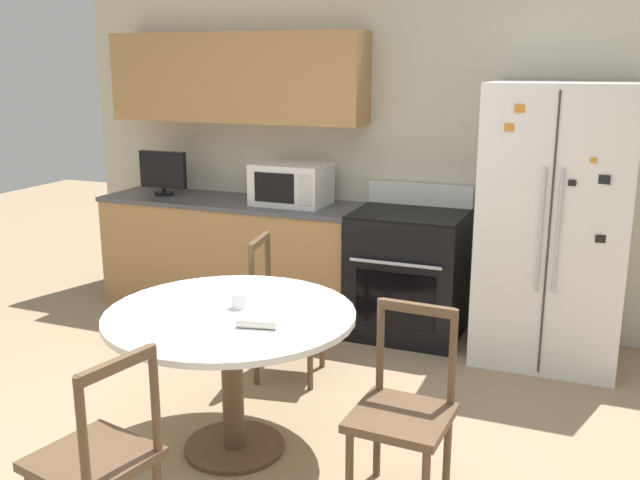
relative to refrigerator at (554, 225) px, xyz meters
The scene contains 12 objects.
back_wall 1.73m from the refrigerator, 166.67° to the left, with size 5.20×0.44×2.60m.
kitchen_counter 2.49m from the refrigerator, behind, with size 2.13×0.64×0.90m.
refrigerator is the anchor object (origin of this frame).
oven_range 1.08m from the refrigerator, behind, with size 0.79×0.68×1.08m.
microwave 1.93m from the refrigerator, behind, with size 0.55×0.41×0.31m.
countertop_tv 3.07m from the refrigerator, behind, with size 0.42×0.16×0.36m.
dining_table 2.34m from the refrigerator, 126.41° to the right, with size 1.25×1.25×0.75m.
dining_chair_right 2.08m from the refrigerator, 102.88° to the right, with size 0.44×0.44×0.90m.
dining_chair_near 3.19m from the refrigerator, 117.58° to the right, with size 0.50×0.50×0.90m.
dining_chair_far 1.84m from the refrigerator, 147.98° to the right, with size 0.48×0.48×0.90m.
candle_glass 2.26m from the refrigerator, 127.11° to the right, with size 0.08×0.08×0.08m.
folded_napkin 2.33m from the refrigerator, 119.68° to the right, with size 0.20×0.09×0.05m.
Camera 1 is at (1.59, -2.58, 1.96)m, focal length 40.00 mm.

